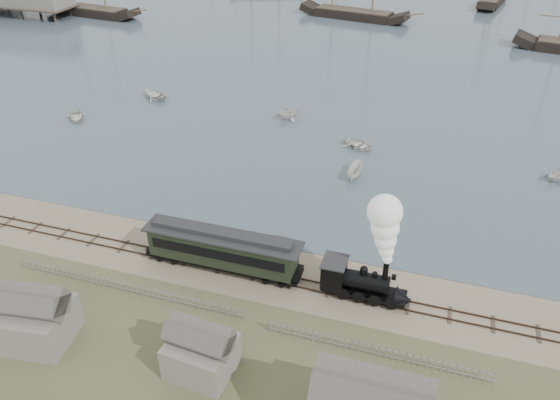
% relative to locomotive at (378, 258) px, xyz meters
% --- Properties ---
extents(ground, '(600.00, 600.00, 0.00)m').
position_rel_locomotive_xyz_m(ground, '(-11.38, 2.00, -3.95)').
color(ground, tan).
rests_on(ground, ground).
extents(rail_track, '(120.00, 1.80, 0.16)m').
position_rel_locomotive_xyz_m(rail_track, '(-11.38, 0.00, -3.91)').
color(rail_track, '#37271E').
rests_on(rail_track, ground).
extents(picket_fence_west, '(19.00, 0.10, 1.20)m').
position_rel_locomotive_xyz_m(picket_fence_west, '(-17.88, -5.00, -3.95)').
color(picket_fence_west, slate).
rests_on(picket_fence_west, ground).
extents(picket_fence_east, '(15.00, 0.10, 1.20)m').
position_rel_locomotive_xyz_m(picket_fence_east, '(1.12, -5.50, -3.95)').
color(picket_fence_east, slate).
rests_on(picket_fence_east, ground).
extents(shed_left, '(5.00, 4.00, 4.10)m').
position_rel_locomotive_xyz_m(shed_left, '(-21.38, -11.00, -3.95)').
color(shed_left, slate).
rests_on(shed_left, ground).
extents(shed_mid, '(4.00, 3.50, 3.60)m').
position_rel_locomotive_xyz_m(shed_mid, '(-9.38, -10.00, -3.95)').
color(shed_mid, slate).
rests_on(shed_mid, ground).
extents(locomotive, '(6.85, 2.56, 8.54)m').
position_rel_locomotive_xyz_m(locomotive, '(0.00, 0.00, 0.00)').
color(locomotive, black).
rests_on(locomotive, ground).
extents(passenger_coach, '(12.85, 2.48, 3.12)m').
position_rel_locomotive_xyz_m(passenger_coach, '(-12.10, 0.00, -1.97)').
color(passenger_coach, black).
rests_on(passenger_coach, ground).
extents(beached_dinghy, '(3.98, 4.22, 0.71)m').
position_rel_locomotive_xyz_m(beached_dinghy, '(-12.06, 2.26, -3.60)').
color(beached_dinghy, silver).
rests_on(beached_dinghy, ground).
extents(rowboat_0, '(4.35, 4.16, 0.73)m').
position_rel_locomotive_xyz_m(rowboat_0, '(-41.25, 21.48, -3.53)').
color(rowboat_0, silver).
rests_on(rowboat_0, harbor_water).
extents(rowboat_1, '(4.13, 4.18, 1.67)m').
position_rel_locomotive_xyz_m(rowboat_1, '(-15.87, 29.92, -3.06)').
color(rowboat_1, silver).
rests_on(rowboat_1, harbor_water).
extents(rowboat_2, '(3.46, 1.53, 1.30)m').
position_rel_locomotive_xyz_m(rowboat_2, '(-4.94, 17.80, -3.24)').
color(rowboat_2, silver).
rests_on(rowboat_2, harbor_water).
extents(rowboat_3, '(4.17, 4.58, 0.78)m').
position_rel_locomotive_xyz_m(rowboat_3, '(-5.81, 24.50, -3.51)').
color(rowboat_3, silver).
rests_on(rowboat_3, harbor_water).
extents(rowboat_4, '(3.45, 3.46, 1.38)m').
position_rel_locomotive_xyz_m(rowboat_4, '(14.87, 23.38, -3.20)').
color(rowboat_4, silver).
rests_on(rowboat_4, harbor_water).
extents(rowboat_6, '(4.79, 5.26, 0.89)m').
position_rel_locomotive_xyz_m(rowboat_6, '(-35.54, 31.16, -3.45)').
color(rowboat_6, silver).
rests_on(rowboat_6, harbor_water).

